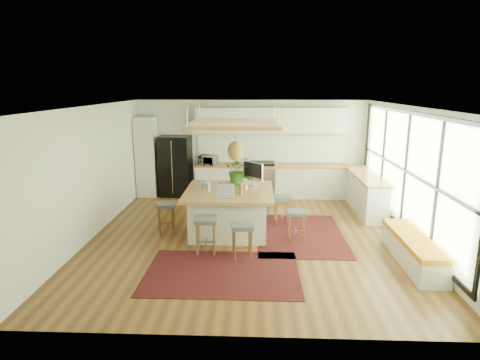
{
  "coord_description": "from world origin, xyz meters",
  "views": [
    {
      "loc": [
        0.15,
        -8.04,
        3.1
      ],
      "look_at": [
        -0.2,
        0.5,
        1.1
      ],
      "focal_mm": 30.38,
      "sensor_mm": 36.0,
      "label": 1
    }
  ],
  "objects_px": {
    "island": "(229,211)",
    "monitor": "(253,174)",
    "stool_right_back": "(282,209)",
    "stool_right_front": "(296,224)",
    "stool_near_left": "(206,235)",
    "island_plant": "(238,173)",
    "microwave": "(208,159)",
    "stool_near_right": "(242,240)",
    "stool_left_side": "(166,217)",
    "laptop": "(225,191)",
    "fridge": "(175,164)"
  },
  "relations": [
    {
      "from": "microwave",
      "to": "stool_near_right",
      "type": "bearing_deg",
      "value": -60.63
    },
    {
      "from": "stool_left_side",
      "to": "laptop",
      "type": "distance_m",
      "value": 1.54
    },
    {
      "from": "stool_right_front",
      "to": "laptop",
      "type": "height_order",
      "value": "laptop"
    },
    {
      "from": "stool_near_right",
      "to": "monitor",
      "type": "distance_m",
      "value": 1.99
    },
    {
      "from": "laptop",
      "to": "microwave",
      "type": "height_order",
      "value": "microwave"
    },
    {
      "from": "stool_near_left",
      "to": "stool_right_front",
      "type": "distance_m",
      "value": 1.89
    },
    {
      "from": "island",
      "to": "stool_left_side",
      "type": "relative_size",
      "value": 2.8
    },
    {
      "from": "stool_right_back",
      "to": "monitor",
      "type": "xyz_separation_m",
      "value": [
        -0.67,
        -0.13,
        0.83
      ]
    },
    {
      "from": "stool_near_right",
      "to": "laptop",
      "type": "bearing_deg",
      "value": 114.38
    },
    {
      "from": "stool_near_right",
      "to": "monitor",
      "type": "xyz_separation_m",
      "value": [
        0.17,
        1.8,
        0.83
      ]
    },
    {
      "from": "stool_near_right",
      "to": "stool_left_side",
      "type": "relative_size",
      "value": 1.0
    },
    {
      "from": "island",
      "to": "monitor",
      "type": "bearing_deg",
      "value": 40.9
    },
    {
      "from": "fridge",
      "to": "island_plant",
      "type": "relative_size",
      "value": 2.7
    },
    {
      "from": "stool_right_back",
      "to": "stool_right_front",
      "type": "bearing_deg",
      "value": -77.19
    },
    {
      "from": "stool_left_side",
      "to": "stool_right_front",
      "type": "bearing_deg",
      "value": -6.77
    },
    {
      "from": "island",
      "to": "stool_right_back",
      "type": "relative_size",
      "value": 2.79
    },
    {
      "from": "fridge",
      "to": "stool_near_left",
      "type": "xyz_separation_m",
      "value": [
        1.37,
        -4.08,
        -0.57
      ]
    },
    {
      "from": "island_plant",
      "to": "laptop",
      "type": "bearing_deg",
      "value": -99.76
    },
    {
      "from": "fridge",
      "to": "stool_near_right",
      "type": "bearing_deg",
      "value": -59.83
    },
    {
      "from": "monitor",
      "to": "stool_near_right",
      "type": "bearing_deg",
      "value": -51.87
    },
    {
      "from": "stool_near_right",
      "to": "island_plant",
      "type": "xyz_separation_m",
      "value": [
        -0.17,
        2.0,
        0.82
      ]
    },
    {
      "from": "stool_left_side",
      "to": "stool_near_left",
      "type": "bearing_deg",
      "value": -46.38
    },
    {
      "from": "stool_near_left",
      "to": "stool_right_back",
      "type": "xyz_separation_m",
      "value": [
        1.53,
        1.69,
        0.0
      ]
    },
    {
      "from": "stool_near_right",
      "to": "stool_right_back",
      "type": "relative_size",
      "value": 1.0
    },
    {
      "from": "microwave",
      "to": "stool_left_side",
      "type": "bearing_deg",
      "value": -86.07
    },
    {
      "from": "island",
      "to": "stool_near_left",
      "type": "xyz_separation_m",
      "value": [
        -0.36,
        -1.13,
        -0.11
      ]
    },
    {
      "from": "island",
      "to": "stool_right_front",
      "type": "distance_m",
      "value": 1.46
    },
    {
      "from": "fridge",
      "to": "microwave",
      "type": "height_order",
      "value": "fridge"
    },
    {
      "from": "stool_near_right",
      "to": "stool_right_back",
      "type": "distance_m",
      "value": 2.11
    },
    {
      "from": "stool_right_front",
      "to": "laptop",
      "type": "xyz_separation_m",
      "value": [
        -1.44,
        -0.12,
        0.7
      ]
    },
    {
      "from": "island_plant",
      "to": "microwave",
      "type": "bearing_deg",
      "value": 112.75
    },
    {
      "from": "monitor",
      "to": "stool_right_front",
      "type": "bearing_deg",
      "value": -0.18
    },
    {
      "from": "laptop",
      "to": "monitor",
      "type": "bearing_deg",
      "value": 61.99
    },
    {
      "from": "stool_right_front",
      "to": "laptop",
      "type": "relative_size",
      "value": 1.65
    },
    {
      "from": "island",
      "to": "laptop",
      "type": "xyz_separation_m",
      "value": [
        -0.04,
        -0.55,
        0.58
      ]
    },
    {
      "from": "stool_near_left",
      "to": "microwave",
      "type": "relative_size",
      "value": 1.44
    },
    {
      "from": "fridge",
      "to": "stool_right_back",
      "type": "distance_m",
      "value": 3.8
    },
    {
      "from": "fridge",
      "to": "laptop",
      "type": "distance_m",
      "value": 3.88
    },
    {
      "from": "stool_right_front",
      "to": "monitor",
      "type": "height_order",
      "value": "monitor"
    },
    {
      "from": "stool_near_left",
      "to": "stool_left_side",
      "type": "height_order",
      "value": "stool_near_left"
    },
    {
      "from": "stool_near_right",
      "to": "fridge",
      "type": "bearing_deg",
      "value": 115.45
    },
    {
      "from": "stool_near_right",
      "to": "stool_left_side",
      "type": "bearing_deg",
      "value": 142.81
    },
    {
      "from": "stool_right_front",
      "to": "fridge",
      "type": "bearing_deg",
      "value": 132.78
    },
    {
      "from": "fridge",
      "to": "laptop",
      "type": "bearing_deg",
      "value": -59.58
    },
    {
      "from": "fridge",
      "to": "stool_near_right",
      "type": "height_order",
      "value": "fridge"
    },
    {
      "from": "stool_near_right",
      "to": "microwave",
      "type": "xyz_separation_m",
      "value": [
        -1.11,
        4.24,
        0.73
      ]
    },
    {
      "from": "laptop",
      "to": "stool_left_side",
      "type": "bearing_deg",
      "value": 162.01
    },
    {
      "from": "stool_left_side",
      "to": "island_plant",
      "type": "relative_size",
      "value": 1.04
    },
    {
      "from": "monitor",
      "to": "island_plant",
      "type": "relative_size",
      "value": 0.92
    },
    {
      "from": "stool_right_back",
      "to": "island_plant",
      "type": "xyz_separation_m",
      "value": [
        -1.01,
        0.07,
        0.82
      ]
    }
  ]
}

